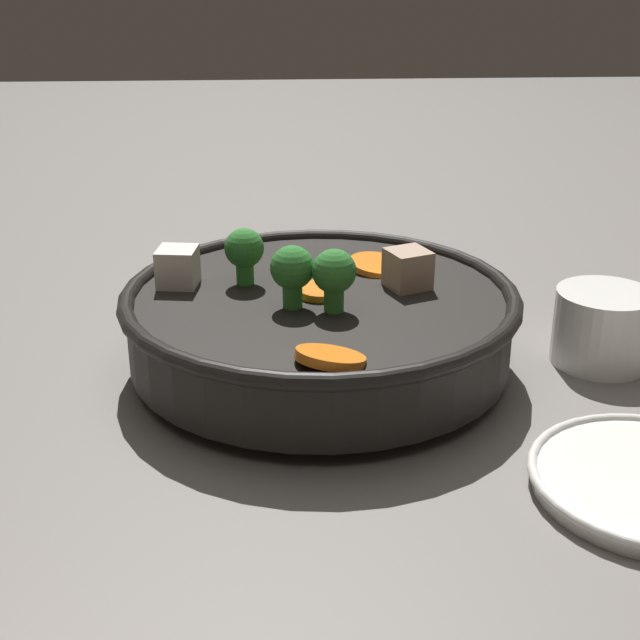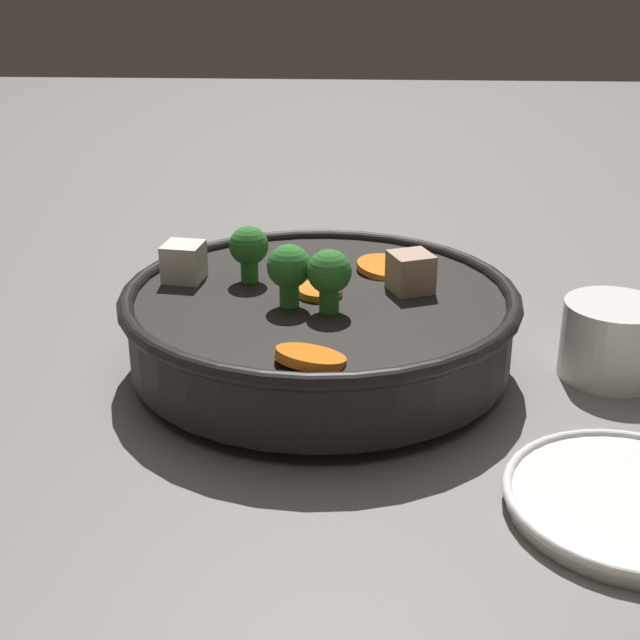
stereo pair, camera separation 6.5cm
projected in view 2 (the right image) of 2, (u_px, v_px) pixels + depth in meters
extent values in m
plane|color=slate|center=(320.00, 368.00, 0.66)|extent=(3.00, 3.00, 0.00)
cylinder|color=black|center=(320.00, 362.00, 0.66)|extent=(0.15, 0.15, 0.01)
cylinder|color=black|center=(320.00, 326.00, 0.65)|extent=(0.28, 0.28, 0.05)
torus|color=black|center=(320.00, 295.00, 0.64)|extent=(0.29, 0.29, 0.01)
cylinder|color=brown|center=(320.00, 312.00, 0.65)|extent=(0.26, 0.26, 0.03)
cylinder|color=orange|center=(321.00, 292.00, 0.64)|extent=(0.04, 0.04, 0.01)
cylinder|color=orange|center=(303.00, 357.00, 0.54)|extent=(0.06, 0.06, 0.02)
cylinder|color=orange|center=(386.00, 267.00, 0.69)|extent=(0.06, 0.06, 0.01)
cylinder|color=green|center=(289.00, 293.00, 0.62)|extent=(0.01, 0.01, 0.02)
sphere|color=#2D752D|center=(289.00, 266.00, 0.61)|extent=(0.03, 0.03, 0.03)
cylinder|color=green|center=(329.00, 299.00, 0.61)|extent=(0.01, 0.01, 0.02)
sphere|color=#2D752D|center=(329.00, 272.00, 0.60)|extent=(0.03, 0.03, 0.03)
cylinder|color=green|center=(250.00, 270.00, 0.66)|extent=(0.01, 0.01, 0.02)
sphere|color=#2D752D|center=(249.00, 245.00, 0.66)|extent=(0.03, 0.03, 0.03)
cube|color=tan|center=(411.00, 272.00, 0.64)|extent=(0.04, 0.04, 0.03)
cube|color=silver|center=(184.00, 262.00, 0.66)|extent=(0.03, 0.03, 0.03)
cylinder|color=white|center=(631.00, 504.00, 0.50)|extent=(0.14, 0.14, 0.01)
torus|color=white|center=(632.00, 496.00, 0.49)|extent=(0.14, 0.14, 0.01)
cylinder|color=white|center=(610.00, 337.00, 0.65)|extent=(0.07, 0.07, 0.06)
cylinder|color=brown|center=(613.00, 316.00, 0.64)|extent=(0.06, 0.06, 0.00)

